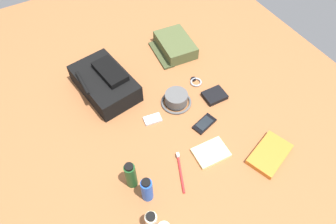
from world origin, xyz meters
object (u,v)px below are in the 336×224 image
(deodorant_spray, at_px, (147,190))
(shampoo_bottle, at_px, (131,175))
(toiletry_pouch, at_px, (175,45))
(wallet, at_px, (215,96))
(cell_phone, at_px, (204,124))
(bucket_hat, at_px, (176,99))
(notepad, at_px, (211,153))
(backpack, at_px, (105,83))
(wristwatch, at_px, (196,82))
(lotion_bottle, at_px, (151,221))
(media_player, at_px, (153,119))
(toothbrush, at_px, (180,170))
(paperback_novel, at_px, (270,154))

(deodorant_spray, xyz_separation_m, shampoo_bottle, (0.08, 0.03, 0.01))
(toiletry_pouch, distance_m, wallet, 0.41)
(toiletry_pouch, distance_m, cell_phone, 0.55)
(bucket_hat, distance_m, notepad, 0.33)
(backpack, xyz_separation_m, notepad, (-0.58, -0.26, -0.05))
(shampoo_bottle, bearing_deg, wristwatch, -57.29)
(cell_phone, bearing_deg, lotion_bottle, 123.57)
(wallet, xyz_separation_m, notepad, (-0.26, 0.20, -0.00))
(media_player, relative_size, wristwatch, 1.28)
(shampoo_bottle, height_order, toothbrush, shampoo_bottle)
(lotion_bottle, relative_size, cell_phone, 0.84)
(toothbrush, bearing_deg, wallet, -53.97)
(backpack, bearing_deg, deodorant_spray, 172.64)
(lotion_bottle, height_order, paperback_novel, lotion_bottle)
(lotion_bottle, xyz_separation_m, wristwatch, (0.54, -0.55, -0.05))
(wallet, distance_m, notepad, 0.33)
(cell_phone, height_order, wristwatch, cell_phone)
(lotion_bottle, distance_m, paperback_novel, 0.60)
(bucket_hat, distance_m, cell_phone, 0.19)
(media_player, xyz_separation_m, wallet, (-0.03, -0.34, 0.01))
(wristwatch, xyz_separation_m, notepad, (-0.40, 0.18, 0.00))
(backpack, relative_size, lotion_bottle, 3.56)
(media_player, bearing_deg, toiletry_pouch, -42.47)
(toiletry_pouch, bearing_deg, paperback_novel, -179.02)
(deodorant_spray, distance_m, shampoo_bottle, 0.09)
(toiletry_pouch, xyz_separation_m, media_player, (-0.38, 0.35, -0.03))
(toiletry_pouch, bearing_deg, toothbrush, 151.31)
(wallet, bearing_deg, wristwatch, 13.54)
(lotion_bottle, distance_m, cell_phone, 0.53)
(lotion_bottle, xyz_separation_m, wallet, (0.41, -0.58, -0.04))
(cell_phone, bearing_deg, toiletry_pouch, -15.33)
(toiletry_pouch, xyz_separation_m, notepad, (-0.67, 0.21, -0.03))
(backpack, distance_m, lotion_bottle, 0.74)
(lotion_bottle, bearing_deg, deodorant_spray, -19.90)
(bucket_hat, bearing_deg, cell_phone, -164.90)
(bucket_hat, relative_size, cell_phone, 1.20)
(media_player, bearing_deg, lotion_bottle, 151.57)
(toiletry_pouch, bearing_deg, wristwatch, 173.38)
(shampoo_bottle, bearing_deg, media_player, -42.74)
(notepad, bearing_deg, deodorant_spray, 98.90)
(notepad, bearing_deg, lotion_bottle, 114.04)
(bucket_hat, height_order, cell_phone, bucket_hat)
(toothbrush, bearing_deg, wristwatch, -40.24)
(backpack, height_order, deodorant_spray, deodorant_spray)
(wristwatch, bearing_deg, toiletry_pouch, -6.62)
(media_player, bearing_deg, shampoo_bottle, 137.26)
(toothbrush, bearing_deg, toiletry_pouch, -28.69)
(lotion_bottle, height_order, wallet, lotion_bottle)
(cell_phone, bearing_deg, backpack, 36.24)
(lotion_bottle, height_order, notepad, lotion_bottle)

